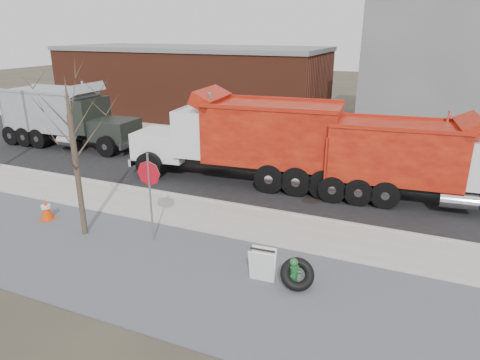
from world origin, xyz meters
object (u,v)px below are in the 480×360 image
at_px(stop_sign, 149,183).
at_px(dump_truck_grey, 66,114).
at_px(dump_truck_red_a, 424,159).
at_px(sandwich_board, 262,265).
at_px(fire_hydrant, 293,273).
at_px(dump_truck_red_b, 244,136).
at_px(truck_tire, 297,274).

xyz_separation_m(stop_sign, dump_truck_grey, (-11.27, 8.09, -0.13)).
xyz_separation_m(dump_truck_red_a, dump_truck_grey, (-19.03, 1.22, 0.07)).
distance_m(sandwich_board, dump_truck_red_a, 8.65).
height_order(fire_hydrant, dump_truck_grey, dump_truck_grey).
bearing_deg(dump_truck_red_b, sandwich_board, 111.22).
bearing_deg(dump_truck_red_a, sandwich_board, -121.58).
height_order(fire_hydrant, truck_tire, truck_tire).
bearing_deg(dump_truck_red_b, fire_hydrant, 116.68).
distance_m(stop_sign, dump_truck_red_a, 10.37).
height_order(stop_sign, dump_truck_red_b, dump_truck_red_b).
distance_m(dump_truck_red_b, dump_truck_grey, 11.77).
bearing_deg(sandwich_board, fire_hydrant, 8.16).
distance_m(fire_hydrant, dump_truck_red_b, 8.68).
relative_size(truck_tire, dump_truck_grey, 0.15).
height_order(fire_hydrant, stop_sign, stop_sign).
height_order(fire_hydrant, dump_truck_red_a, dump_truck_red_a).
relative_size(fire_hydrant, dump_truck_red_b, 0.08).
bearing_deg(stop_sign, sandwich_board, 8.45).
bearing_deg(fire_hydrant, stop_sign, 159.52).
height_order(dump_truck_red_b, dump_truck_grey, dump_truck_red_b).
relative_size(dump_truck_red_b, dump_truck_grey, 1.19).
xyz_separation_m(stop_sign, sandwich_board, (4.06, -0.84, -1.48)).
distance_m(stop_sign, sandwich_board, 4.40).
relative_size(truck_tire, stop_sign, 0.41).
relative_size(fire_hydrant, stop_sign, 0.27).
xyz_separation_m(fire_hydrant, truck_tire, (0.13, -0.08, 0.04)).
bearing_deg(fire_hydrant, truck_tire, -45.37).
xyz_separation_m(fire_hydrant, dump_truck_grey, (-16.15, 8.76, 1.49)).
distance_m(dump_truck_red_a, dump_truck_red_b, 7.37).
distance_m(truck_tire, sandwich_board, 0.96).
height_order(sandwich_board, dump_truck_red_b, dump_truck_red_b).
distance_m(stop_sign, dump_truck_red_b, 6.60).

